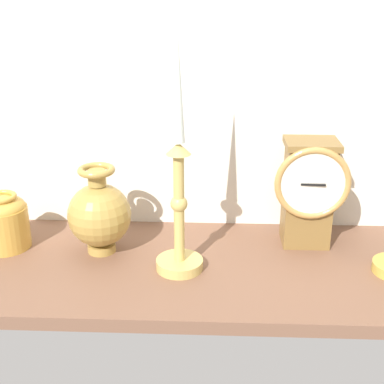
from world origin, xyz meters
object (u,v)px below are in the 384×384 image
at_px(candlestick_tall_left, 179,194).
at_px(brass_vase_jar, 3,220).
at_px(mantel_clock, 309,191).
at_px(brass_vase_bulbous, 99,214).

distance_m(candlestick_tall_left, brass_vase_jar, 0.36).
relative_size(mantel_clock, candlestick_tall_left, 0.49).
xyz_separation_m(mantel_clock, candlestick_tall_left, (-0.24, -0.11, 0.03)).
xyz_separation_m(mantel_clock, brass_vase_jar, (-0.58, -0.04, -0.06)).
height_order(mantel_clock, candlestick_tall_left, candlestick_tall_left).
bearing_deg(brass_vase_jar, brass_vase_bulbous, -2.99).
distance_m(brass_vase_bulbous, brass_vase_jar, 0.19).
height_order(mantel_clock, brass_vase_bulbous, mantel_clock).
xyz_separation_m(mantel_clock, brass_vase_bulbous, (-0.39, -0.05, -0.03)).
relative_size(candlestick_tall_left, brass_vase_jar, 3.90).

